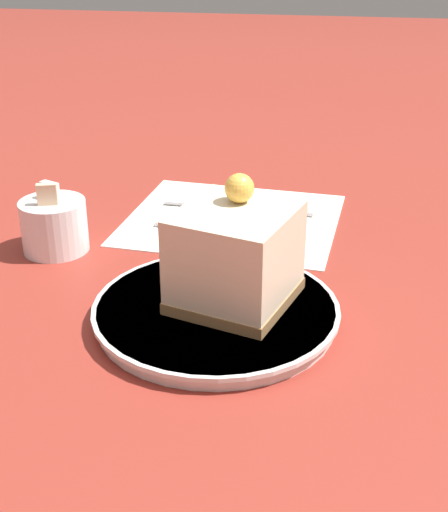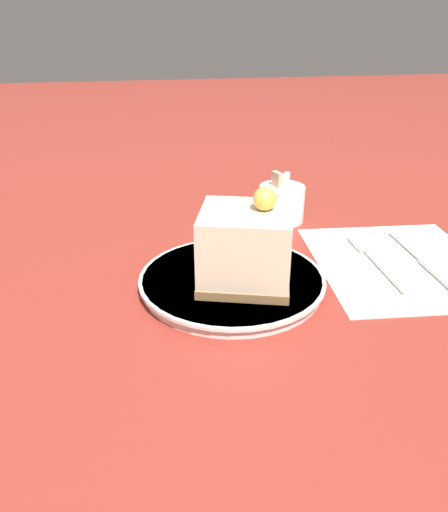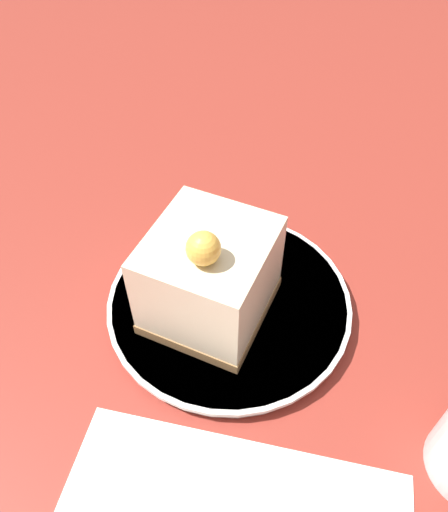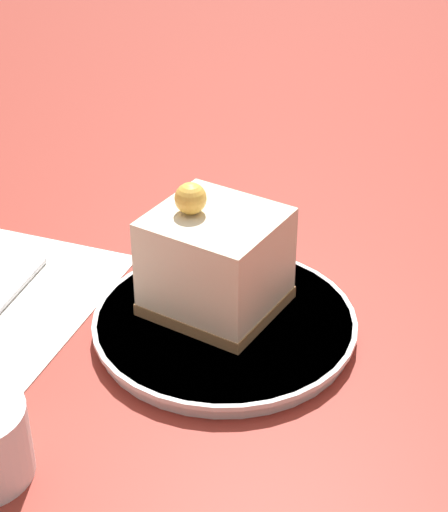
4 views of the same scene
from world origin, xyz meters
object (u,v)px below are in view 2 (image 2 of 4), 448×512
(plate, at_px, (235,281))
(fork, at_px, (373,257))
(sugar_bowl, at_px, (282,203))
(knife, at_px, (430,266))
(cake_slice, at_px, (246,248))

(plate, bearing_deg, fork, 11.43)
(sugar_bowl, bearing_deg, fork, -62.37)
(sugar_bowl, bearing_deg, knife, -53.95)
(fork, bearing_deg, plate, -167.05)
(knife, bearing_deg, plate, -177.99)
(plate, bearing_deg, cake_slice, -64.16)
(plate, bearing_deg, knife, 0.49)
(cake_slice, height_order, fork, cake_slice)
(cake_slice, bearing_deg, fork, 33.70)
(fork, bearing_deg, cake_slice, -161.09)
(knife, bearing_deg, fork, 149.39)
(plate, bearing_deg, sugar_bowl, 60.21)
(plate, height_order, cake_slice, cake_slice)
(cake_slice, distance_m, sugar_bowl, 0.23)
(cake_slice, distance_m, knife, 0.25)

